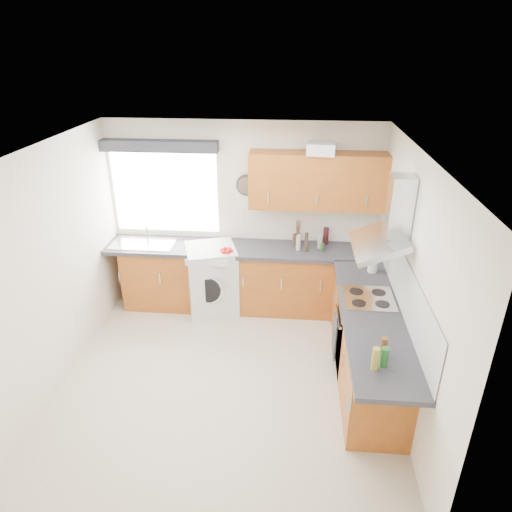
# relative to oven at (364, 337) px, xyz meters

# --- Properties ---
(ground_plane) EXTENTS (3.60, 3.60, 0.00)m
(ground_plane) POSITION_rel_oven_xyz_m (-1.50, -0.30, -0.42)
(ground_plane) COLOR beige
(ceiling) EXTENTS (3.60, 3.60, 0.02)m
(ceiling) POSITION_rel_oven_xyz_m (-1.50, -0.30, 2.08)
(ceiling) COLOR white
(ceiling) RESTS_ON wall_back
(wall_back) EXTENTS (3.60, 0.02, 2.50)m
(wall_back) POSITION_rel_oven_xyz_m (-1.50, 1.50, 0.82)
(wall_back) COLOR silver
(wall_back) RESTS_ON ground_plane
(wall_front) EXTENTS (3.60, 0.02, 2.50)m
(wall_front) POSITION_rel_oven_xyz_m (-1.50, -2.10, 0.82)
(wall_front) COLOR silver
(wall_front) RESTS_ON ground_plane
(wall_left) EXTENTS (0.02, 3.60, 2.50)m
(wall_left) POSITION_rel_oven_xyz_m (-3.30, -0.30, 0.82)
(wall_left) COLOR silver
(wall_left) RESTS_ON ground_plane
(wall_right) EXTENTS (0.02, 3.60, 2.50)m
(wall_right) POSITION_rel_oven_xyz_m (0.30, -0.30, 0.82)
(wall_right) COLOR silver
(wall_right) RESTS_ON ground_plane
(window) EXTENTS (1.40, 0.02, 1.10)m
(window) POSITION_rel_oven_xyz_m (-2.55, 1.49, 1.12)
(window) COLOR silver
(window) RESTS_ON wall_back
(window_blind) EXTENTS (1.50, 0.18, 0.14)m
(window_blind) POSITION_rel_oven_xyz_m (-2.55, 1.40, 1.76)
(window_blind) COLOR #292A31
(window_blind) RESTS_ON wall_back
(splashback) EXTENTS (0.01, 3.00, 0.54)m
(splashback) POSITION_rel_oven_xyz_m (0.29, 0.00, 0.75)
(splashback) COLOR white
(splashback) RESTS_ON wall_right
(base_cab_back) EXTENTS (3.00, 0.58, 0.86)m
(base_cab_back) POSITION_rel_oven_xyz_m (-1.60, 1.21, 0.01)
(base_cab_back) COLOR brown
(base_cab_back) RESTS_ON ground_plane
(base_cab_corner) EXTENTS (0.60, 0.60, 0.86)m
(base_cab_corner) POSITION_rel_oven_xyz_m (0.00, 1.20, 0.01)
(base_cab_corner) COLOR brown
(base_cab_corner) RESTS_ON ground_plane
(base_cab_right) EXTENTS (0.58, 2.10, 0.86)m
(base_cab_right) POSITION_rel_oven_xyz_m (0.01, -0.15, 0.01)
(base_cab_right) COLOR brown
(base_cab_right) RESTS_ON ground_plane
(worktop_back) EXTENTS (3.60, 0.62, 0.05)m
(worktop_back) POSITION_rel_oven_xyz_m (-1.50, 1.20, 0.46)
(worktop_back) COLOR #29282F
(worktop_back) RESTS_ON base_cab_back
(worktop_right) EXTENTS (0.62, 2.42, 0.05)m
(worktop_right) POSITION_rel_oven_xyz_m (0.00, -0.30, 0.46)
(worktop_right) COLOR #29282F
(worktop_right) RESTS_ON base_cab_right
(sink) EXTENTS (0.84, 0.46, 0.10)m
(sink) POSITION_rel_oven_xyz_m (-2.83, 1.20, 0.52)
(sink) COLOR silver
(sink) RESTS_ON worktop_back
(oven) EXTENTS (0.56, 0.58, 0.85)m
(oven) POSITION_rel_oven_xyz_m (0.00, 0.00, 0.00)
(oven) COLOR black
(oven) RESTS_ON ground_plane
(hob_plate) EXTENTS (0.52, 0.52, 0.01)m
(hob_plate) POSITION_rel_oven_xyz_m (0.00, 0.00, 0.49)
(hob_plate) COLOR silver
(hob_plate) RESTS_ON worktop_right
(extractor_hood) EXTENTS (0.52, 0.78, 0.66)m
(extractor_hood) POSITION_rel_oven_xyz_m (0.10, -0.00, 1.34)
(extractor_hood) COLOR silver
(extractor_hood) RESTS_ON wall_right
(upper_cabinets) EXTENTS (1.70, 0.35, 0.70)m
(upper_cabinets) POSITION_rel_oven_xyz_m (-0.55, 1.32, 1.38)
(upper_cabinets) COLOR brown
(upper_cabinets) RESTS_ON wall_back
(washing_machine) EXTENTS (0.79, 0.78, 0.93)m
(washing_machine) POSITION_rel_oven_xyz_m (-1.90, 1.10, 0.04)
(washing_machine) COLOR silver
(washing_machine) RESTS_ON ground_plane
(wall_clock) EXTENTS (0.28, 0.04, 0.28)m
(wall_clock) POSITION_rel_oven_xyz_m (-1.45, 1.46, 1.25)
(wall_clock) COLOR #292A31
(wall_clock) RESTS_ON wall_back
(casserole) EXTENTS (0.36, 0.27, 0.14)m
(casserole) POSITION_rel_oven_xyz_m (-0.53, 1.22, 1.79)
(casserole) COLOR silver
(casserole) RESTS_ON upper_cabinets
(storage_box) EXTENTS (0.23, 0.20, 0.10)m
(storage_box) POSITION_rel_oven_xyz_m (-0.49, 1.22, 1.77)
(storage_box) COLOR #9D2D20
(storage_box) RESTS_ON upper_cabinets
(utensil_pot) EXTENTS (0.11, 0.11, 0.13)m
(utensil_pot) POSITION_rel_oven_xyz_m (-0.76, 1.40, 0.55)
(utensil_pot) COLOR gray
(utensil_pot) RESTS_ON worktop_back
(kitchen_roll) EXTENTS (0.13, 0.13, 0.24)m
(kitchen_roll) POSITION_rel_oven_xyz_m (0.12, 0.64, 0.60)
(kitchen_roll) COLOR silver
(kitchen_roll) RESTS_ON worktop_right
(tomato_cluster) EXTENTS (0.17, 0.17, 0.07)m
(tomato_cluster) POSITION_rel_oven_xyz_m (-1.67, 1.00, 0.52)
(tomato_cluster) COLOR red
(tomato_cluster) RESTS_ON worktop_back
(jar_0) EXTENTS (0.05, 0.05, 0.26)m
(jar_0) POSITION_rel_oven_xyz_m (-0.65, 1.14, 0.61)
(jar_0) COLOR #33271C
(jar_0) RESTS_ON worktop_back
(jar_1) EXTENTS (0.08, 0.08, 0.23)m
(jar_1) POSITION_rel_oven_xyz_m (-0.39, 1.39, 0.60)
(jar_1) COLOR #361316
(jar_1) RESTS_ON worktop_back
(jar_2) EXTENTS (0.05, 0.05, 0.10)m
(jar_2) POSITION_rel_oven_xyz_m (-0.44, 1.16, 0.54)
(jar_2) COLOR #1F4619
(jar_2) RESTS_ON worktop_back
(jar_3) EXTENTS (0.06, 0.06, 0.20)m
(jar_3) POSITION_rel_oven_xyz_m (-0.75, 1.18, 0.59)
(jar_3) COLOR #A9A090
(jar_3) RESTS_ON worktop_back
(jar_4) EXTENTS (0.05, 0.05, 0.14)m
(jar_4) POSITION_rel_oven_xyz_m (-0.76, 1.27, 0.56)
(jar_4) COLOR #A49D8C
(jar_4) RESTS_ON worktop_back
(jar_5) EXTENTS (0.07, 0.07, 0.19)m
(jar_5) POSITION_rel_oven_xyz_m (-0.47, 1.26, 0.58)
(jar_5) COLOR gray
(jar_5) RESTS_ON worktop_back
(jar_6) EXTENTS (0.07, 0.07, 0.16)m
(jar_6) POSITION_rel_oven_xyz_m (-0.79, 1.31, 0.56)
(jar_6) COLOR #32251B
(jar_6) RESTS_ON worktop_back
(bottle_0) EXTENTS (0.06, 0.06, 0.21)m
(bottle_0) POSITION_rel_oven_xyz_m (-0.11, -1.15, 0.59)
(bottle_0) COLOR olive
(bottle_0) RESTS_ON worktop_right
(bottle_1) EXTENTS (0.06, 0.06, 0.19)m
(bottle_1) POSITION_rel_oven_xyz_m (-0.02, -0.97, 0.58)
(bottle_1) COLOR brown
(bottle_1) RESTS_ON worktop_right
(bottle_2) EXTENTS (0.07, 0.07, 0.18)m
(bottle_2) POSITION_rel_oven_xyz_m (-0.03, -1.10, 0.58)
(bottle_2) COLOR #1E5421
(bottle_2) RESTS_ON worktop_right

